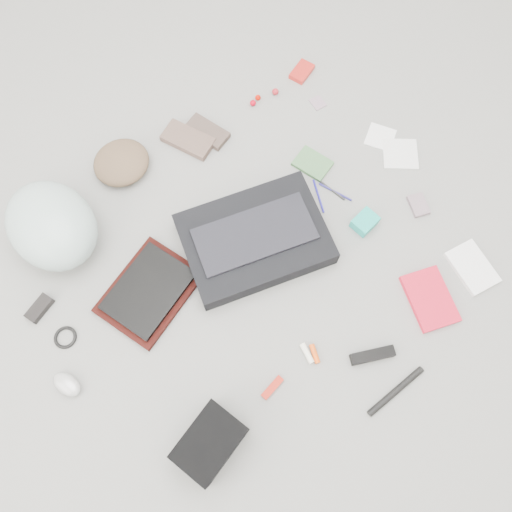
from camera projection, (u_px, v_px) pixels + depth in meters
ground_plane at (256, 261)px, 1.84m from camera, size 4.00×4.00×0.00m
messenger_bag at (255, 239)px, 1.82m from camera, size 0.59×0.48×0.08m
bag_flap at (255, 234)px, 1.77m from camera, size 0.46×0.30×0.01m
laptop_sleeve at (150, 292)px, 1.78m from camera, size 0.41×0.36×0.02m
laptop at (148, 290)px, 1.76m from camera, size 0.35×0.30×0.02m
bike_helmet at (52, 225)px, 1.76m from camera, size 0.32×0.39×0.22m
beanie at (121, 163)px, 1.93m from camera, size 0.23×0.22×0.08m
mitten_left at (188, 140)px, 2.00m from camera, size 0.18×0.23×0.03m
mitten_right at (207, 132)px, 2.01m from camera, size 0.14×0.19×0.03m
power_brick at (40, 308)px, 1.76m from camera, size 0.11×0.08×0.03m
cable_coil at (65, 337)px, 1.73m from camera, size 0.10×0.10×0.01m
mouse at (67, 384)px, 1.66m from camera, size 0.09×0.12×0.04m
camera_bag at (210, 443)px, 1.56m from camera, size 0.25×0.20×0.14m
multitool at (272, 388)px, 1.67m from camera, size 0.09×0.04×0.01m
toiletry_tube_white at (307, 353)px, 1.71m from camera, size 0.03×0.07×0.02m
toiletry_tube_orange at (315, 354)px, 1.71m from camera, size 0.04×0.07×0.02m
u_lock at (372, 355)px, 1.70m from camera, size 0.15×0.10×0.03m
bike_pump at (396, 391)px, 1.67m from camera, size 0.24×0.03×0.02m
book_red at (430, 299)px, 1.77m from camera, size 0.20×0.25×0.02m
book_white at (472, 267)px, 1.82m from camera, size 0.15×0.20×0.02m
notepad at (312, 164)px, 1.97m from camera, size 0.14×0.16×0.02m
pen_blue at (319, 196)px, 1.92m from camera, size 0.06×0.14×0.01m
pen_black at (330, 189)px, 1.93m from camera, size 0.04×0.14×0.01m
pen_navy at (335, 192)px, 1.93m from camera, size 0.06×0.13×0.01m
accordion_wallet at (365, 222)px, 1.86m from camera, size 0.10×0.08×0.04m
card_deck at (418, 205)px, 1.90m from camera, size 0.09×0.11×0.02m
napkin_top at (380, 137)px, 2.01m from camera, size 0.15×0.15×0.01m
napkin_bottom at (400, 154)px, 1.99m from camera, size 0.19×0.19×0.01m
lollipop_a at (253, 103)px, 2.06m from camera, size 0.03×0.03×0.03m
lollipop_b at (258, 98)px, 2.07m from camera, size 0.03×0.03×0.02m
lollipop_c at (275, 92)px, 2.08m from camera, size 0.03×0.03×0.03m
altoids_tin at (302, 72)px, 2.12m from camera, size 0.12×0.10×0.02m
stamp_sheet at (318, 103)px, 2.07m from camera, size 0.06×0.07×0.00m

